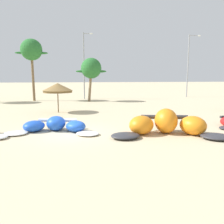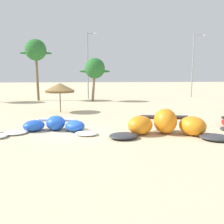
% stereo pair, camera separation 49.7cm
% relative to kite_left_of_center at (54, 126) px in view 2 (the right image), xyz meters
% --- Properties ---
extents(ground_plane, '(260.00, 260.00, 0.00)m').
position_rel_kite_left_of_center_xyz_m(ground_plane, '(1.16, -0.68, -0.37)').
color(ground_plane, beige).
extents(kite_left_of_center, '(6.20, 3.37, 0.96)m').
position_rel_kite_left_of_center_xyz_m(kite_left_of_center, '(0.00, 0.00, 0.00)').
color(kite_left_of_center, white).
rests_on(kite_left_of_center, ground).
extents(kite_center, '(7.20, 4.03, 1.57)m').
position_rel_kite_left_of_center_xyz_m(kite_center, '(6.96, -1.89, 0.23)').
color(kite_center, '#333338').
rests_on(kite_center, ground).
extents(beach_umbrella_middle, '(2.98, 2.98, 2.93)m').
position_rel_kite_left_of_center_xyz_m(beach_umbrella_middle, '(-0.31, 8.45, 2.09)').
color(beach_umbrella_middle, brown).
rests_on(beach_umbrella_middle, ground).
extents(palm_left_of_gap, '(4.62, 3.08, 8.92)m').
position_rel_kite_left_of_center_xyz_m(palm_left_of_gap, '(-4.66, 20.81, 6.88)').
color(palm_left_of_gap, brown).
rests_on(palm_left_of_gap, ground).
extents(palm_center_left, '(4.37, 2.91, 6.18)m').
position_rel_kite_left_of_center_xyz_m(palm_center_left, '(3.75, 18.63, 4.28)').
color(palm_center_left, '#7F6647').
rests_on(palm_center_left, ground).
extents(lamppost_west_center, '(1.59, 0.24, 10.29)m').
position_rel_kite_left_of_center_xyz_m(lamppost_west_center, '(3.00, 22.55, 5.29)').
color(lamppost_west_center, gray).
rests_on(lamppost_west_center, ground).
extents(lamppost_east_center, '(2.17, 0.24, 10.60)m').
position_rel_kite_left_of_center_xyz_m(lamppost_east_center, '(20.96, 23.51, 5.53)').
color(lamppost_east_center, gray).
rests_on(lamppost_east_center, ground).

